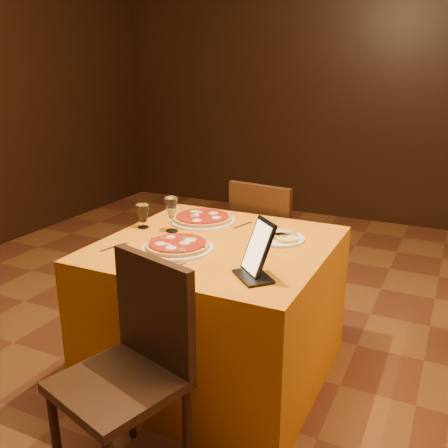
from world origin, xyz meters
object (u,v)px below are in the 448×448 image
at_px(chair_main_far, 273,247).
at_px(tablet, 258,247).
at_px(chair_main_near, 118,384).
at_px(pizza_far, 202,219).
at_px(main_table, 217,310).
at_px(wine_glass, 172,214).
at_px(pizza_near, 178,246).
at_px(water_glass, 143,216).

bearing_deg(chair_main_far, tablet, 114.59).
xyz_separation_m(chair_main_near, pizza_far, (-0.23, 1.11, 0.31)).
bearing_deg(tablet, main_table, -176.15).
bearing_deg(chair_main_far, main_table, 97.71).
height_order(chair_main_far, wine_glass, wine_glass).
height_order(chair_main_near, pizza_near, chair_main_near).
xyz_separation_m(chair_main_far, tablet, (0.33, -1.10, 0.41)).
relative_size(main_table, chair_main_far, 1.21).
relative_size(chair_main_near, chair_main_far, 1.00).
bearing_deg(chair_main_far, wine_glass, 76.75).
relative_size(main_table, pizza_far, 2.94).
distance_m(main_table, chair_main_near, 0.84).
relative_size(chair_main_far, pizza_near, 2.63).
bearing_deg(tablet, pizza_near, -149.75).
xyz_separation_m(chair_main_far, pizza_far, (-0.23, -0.54, 0.31)).
height_order(water_glass, tablet, tablet).
distance_m(chair_main_far, pizza_near, 1.05).
height_order(main_table, chair_main_near, chair_main_near).
distance_m(chair_main_near, tablet, 0.77).
relative_size(chair_main_near, tablet, 3.73).
bearing_deg(chair_main_near, pizza_near, 117.31).
bearing_deg(chair_main_near, water_glass, 134.70).
bearing_deg(main_table, tablet, -39.66).
height_order(pizza_near, water_glass, water_glass).
xyz_separation_m(chair_main_near, wine_glass, (-0.29, 0.89, 0.39)).
height_order(chair_main_far, water_glass, chair_main_far).
bearing_deg(wine_glass, pizza_near, -52.98).
xyz_separation_m(pizza_near, pizza_far, (-0.10, 0.45, 0.00)).
height_order(chair_main_near, wine_glass, wine_glass).
bearing_deg(water_glass, pizza_far, 45.49).
bearing_deg(main_table, chair_main_far, 90.00).
distance_m(chair_main_far, tablet, 1.22).
distance_m(chair_main_near, pizza_near, 0.74).
relative_size(wine_glass, water_glass, 1.46).
distance_m(pizza_far, wine_glass, 0.25).
distance_m(chair_main_near, pizza_far, 1.18).
relative_size(pizza_far, water_glass, 2.88).
xyz_separation_m(wine_glass, water_glass, (-0.17, -0.01, -0.03)).
xyz_separation_m(chair_main_far, wine_glass, (-0.29, -0.77, 0.39)).
relative_size(chair_main_near, pizza_near, 2.63).
height_order(chair_main_near, tablet, tablet).
bearing_deg(chair_main_far, chair_main_near, 97.71).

